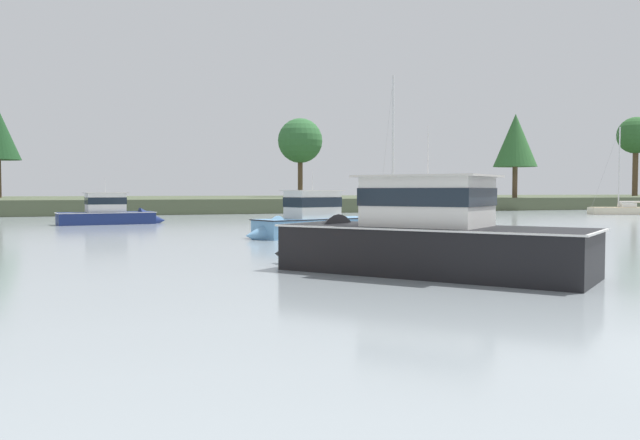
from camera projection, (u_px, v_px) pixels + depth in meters
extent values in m
cube|color=#4C563D|center=(151.00, 203.00, 84.04)|extent=(234.96, 44.36, 1.48)
cube|color=gold|center=(395.00, 219.00, 50.86)|extent=(3.60, 9.15, 1.42)
cube|color=#CCB78E|center=(395.00, 210.00, 50.82)|extent=(3.24, 8.58, 0.04)
cube|color=silver|center=(397.00, 206.00, 50.37)|extent=(1.74, 2.16, 0.53)
cylinder|color=silver|center=(393.00, 143.00, 51.28)|extent=(0.18, 0.18, 10.40)
cylinder|color=silver|center=(400.00, 202.00, 49.75)|extent=(0.67, 3.54, 0.14)
cylinder|color=silver|center=(400.00, 201.00, 49.74)|extent=(0.62, 3.19, 0.14)
cylinder|color=#999999|center=(386.00, 145.00, 53.03)|extent=(0.55, 3.54, 10.36)
cube|color=beige|center=(624.00, 213.00, 64.69)|extent=(6.65, 4.25, 1.15)
cube|color=#CCB78E|center=(624.00, 207.00, 64.67)|extent=(6.21, 3.89, 0.04)
cube|color=silver|center=(627.00, 205.00, 64.64)|extent=(1.77, 1.66, 0.39)
cylinder|color=silver|center=(619.00, 167.00, 64.51)|extent=(0.13, 0.13, 7.86)
cylinder|color=silver|center=(632.00, 202.00, 64.60)|extent=(2.41, 1.11, 0.10)
cylinder|color=silver|center=(632.00, 202.00, 64.60)|extent=(2.19, 1.04, 0.14)
cylinder|color=#999999|center=(606.00, 167.00, 64.58)|extent=(2.39, 1.03, 7.82)
cube|color=black|center=(433.00, 263.00, 18.51)|extent=(7.60, 8.57, 2.09)
cone|color=black|center=(306.00, 255.00, 20.77)|extent=(3.57, 3.53, 2.66)
cube|color=silver|center=(433.00, 227.00, 18.46)|extent=(7.80, 8.78, 0.05)
cube|color=silver|center=(428.00, 202.00, 18.52)|extent=(3.81, 3.95, 1.38)
cube|color=#19232D|center=(428.00, 197.00, 18.51)|extent=(3.89, 4.03, 0.50)
cube|color=beige|center=(428.00, 176.00, 18.49)|extent=(4.34, 4.48, 0.06)
cylinder|color=silver|center=(428.00, 151.00, 18.45)|extent=(0.03, 0.03, 1.38)
cube|color=#669ECC|center=(317.00, 232.00, 33.67)|extent=(7.00, 3.98, 1.46)
cone|color=#669ECC|center=(262.00, 235.00, 31.62)|extent=(2.34, 2.31, 1.83)
cube|color=black|center=(317.00, 219.00, 33.64)|extent=(7.16, 4.09, 0.05)
cube|color=silver|center=(313.00, 205.00, 33.42)|extent=(2.86, 2.30, 1.37)
cube|color=#19232D|center=(313.00, 202.00, 33.41)|extent=(2.91, 2.35, 0.49)
cube|color=beige|center=(313.00, 191.00, 33.39)|extent=(3.22, 2.64, 0.06)
cylinder|color=silver|center=(313.00, 180.00, 33.36)|extent=(0.03, 0.03, 1.06)
cube|color=navy|center=(106.00, 221.00, 45.84)|extent=(6.65, 2.89, 1.31)
cone|color=navy|center=(153.00, 221.00, 47.33)|extent=(2.03, 2.08, 1.86)
cube|color=silver|center=(106.00, 213.00, 45.81)|extent=(6.79, 2.99, 0.05)
cube|color=silver|center=(106.00, 203.00, 45.76)|extent=(2.72, 1.97, 1.32)
cube|color=#19232D|center=(106.00, 201.00, 45.75)|extent=(2.78, 2.01, 0.47)
cube|color=beige|center=(105.00, 193.00, 45.73)|extent=(3.06, 2.28, 0.06)
cylinder|color=silver|center=(105.00, 185.00, 45.71)|extent=(0.03, 0.03, 1.00)
sphere|color=#1E8C47|center=(392.00, 213.00, 65.70)|extent=(0.43, 0.43, 0.43)
torus|color=#333338|center=(392.00, 211.00, 65.69)|extent=(0.12, 0.12, 0.02)
sphere|color=red|center=(468.00, 217.00, 55.83)|extent=(0.41, 0.41, 0.41)
torus|color=#333338|center=(468.00, 214.00, 55.82)|extent=(0.12, 0.12, 0.02)
cylinder|color=brown|center=(300.00, 174.00, 90.40)|extent=(0.68, 0.68, 6.34)
sphere|color=#336B38|center=(300.00, 141.00, 90.20)|extent=(6.12, 6.12, 6.12)
cylinder|color=brown|center=(515.00, 172.00, 79.10)|extent=(0.60, 0.60, 6.18)
cone|color=#2D602D|center=(515.00, 140.00, 78.93)|extent=(5.18, 5.18, 6.33)
cylinder|color=brown|center=(635.00, 170.00, 104.83)|extent=(0.85, 0.85, 8.36)
sphere|color=#2D602D|center=(636.00, 135.00, 104.58)|extent=(5.81, 5.81, 5.81)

